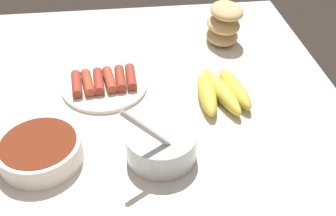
# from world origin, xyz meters

# --- Properties ---
(ground_plane) EXTENTS (1.20, 0.90, 0.03)m
(ground_plane) POSITION_xyz_m (0.00, 0.00, -0.01)
(ground_plane) COLOR silver
(banana_bunch) EXTENTS (0.19, 0.12, 0.04)m
(banana_bunch) POSITION_xyz_m (-0.10, 0.17, 0.02)
(banana_bunch) COLOR gold
(banana_bunch) RESTS_ON ground_plane
(plate_sausages) EXTENTS (0.20, 0.20, 0.03)m
(plate_sausages) POSITION_xyz_m (-0.17, -0.10, 0.01)
(plate_sausages) COLOR white
(plate_sausages) RESTS_ON ground_plane
(bowl_chili) EXTENTS (0.16, 0.16, 0.05)m
(bowl_chili) POSITION_xyz_m (0.06, -0.22, 0.03)
(bowl_chili) COLOR white
(bowl_chili) RESTS_ON ground_plane
(bread_stack) EXTENTS (0.13, 0.10, 0.11)m
(bread_stack) POSITION_xyz_m (-0.36, 0.23, 0.05)
(bread_stack) COLOR #DBB77A
(bread_stack) RESTS_ON ground_plane
(bowl_coleslaw) EXTENTS (0.14, 0.14, 0.15)m
(bowl_coleslaw) POSITION_xyz_m (0.07, 0.01, 0.03)
(bowl_coleslaw) COLOR silver
(bowl_coleslaw) RESTS_ON ground_plane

